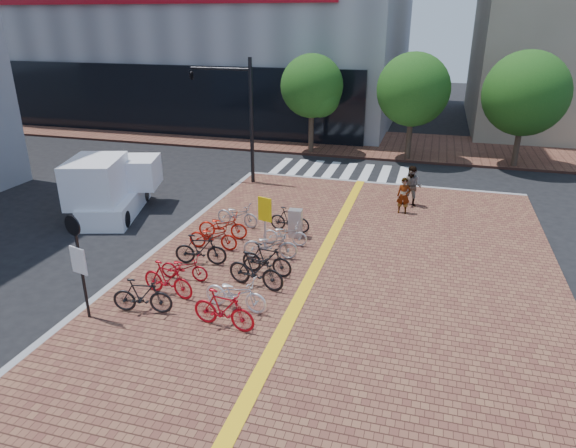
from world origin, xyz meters
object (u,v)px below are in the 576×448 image
(bike_6, at_px, (237,215))
(bike_11, at_px, (270,245))
(bike_5, at_px, (223,226))
(pedestrian_a, at_px, (404,196))
(traffic_light_pole, at_px, (224,97))
(bike_0, at_px, (142,296))
(bike_8, at_px, (236,293))
(bike_4, at_px, (213,237))
(bike_2, at_px, (184,268))
(notice_sign, at_px, (78,255))
(bike_9, at_px, (256,270))
(bike_10, at_px, (267,259))
(bike_3, at_px, (201,250))
(box_truck, at_px, (113,187))
(bike_13, at_px, (290,220))
(bike_1, at_px, (168,279))
(pedestrian_b, at_px, (412,186))
(bike_7, at_px, (223,309))
(utility_box, at_px, (295,223))
(bike_12, at_px, (285,234))
(yellow_sign, at_px, (265,214))

(bike_6, distance_m, bike_11, 3.35)
(bike_5, height_order, pedestrian_a, pedestrian_a)
(traffic_light_pole, bearing_deg, bike_0, -78.36)
(bike_8, xyz_separation_m, traffic_light_pole, (-5.13, 11.89, 3.74))
(bike_4, bearing_deg, pedestrian_a, -50.94)
(bike_2, xyz_separation_m, notice_sign, (-1.61, -2.83, 1.53))
(bike_4, xyz_separation_m, traffic_light_pole, (-2.80, 8.19, 3.77))
(bike_9, height_order, bike_10, bike_9)
(bike_3, relative_size, box_truck, 0.37)
(bike_2, xyz_separation_m, bike_4, (-0.07, 2.45, 0.06))
(bike_9, relative_size, bike_13, 1.17)
(pedestrian_a, xyz_separation_m, box_truck, (-12.13, -3.23, 0.30))
(bike_1, bearing_deg, pedestrian_b, -21.99)
(bike_6, distance_m, bike_8, 6.45)
(bike_1, bearing_deg, bike_0, 178.75)
(bike_2, height_order, bike_9, bike_9)
(bike_2, relative_size, box_truck, 0.33)
(bike_7, relative_size, pedestrian_a, 1.19)
(bike_5, xyz_separation_m, notice_sign, (-1.49, -6.30, 1.45))
(pedestrian_a, height_order, notice_sign, notice_sign)
(bike_5, height_order, utility_box, utility_box)
(bike_9, bearing_deg, box_truck, 70.40)
(notice_sign, relative_size, traffic_light_pole, 0.50)
(bike_10, bearing_deg, bike_12, 9.86)
(utility_box, bearing_deg, bike_2, -120.05)
(bike_9, bearing_deg, bike_2, 104.20)
(bike_2, relative_size, bike_12, 0.96)
(bike_6, bearing_deg, pedestrian_b, -49.34)
(bike_9, height_order, bike_11, bike_9)
(bike_8, bearing_deg, bike_1, 91.45)
(bike_8, height_order, yellow_sign, yellow_sign)
(bike_0, xyz_separation_m, bike_8, (2.50, 0.90, -0.02))
(bike_0, height_order, bike_6, bike_0)
(bike_4, xyz_separation_m, box_truck, (-5.74, 2.48, 0.61))
(box_truck, bearing_deg, bike_7, -41.47)
(bike_1, distance_m, bike_6, 5.86)
(pedestrian_a, distance_m, box_truck, 12.55)
(bike_10, distance_m, pedestrian_b, 9.12)
(bike_10, bearing_deg, pedestrian_b, -19.20)
(bike_2, relative_size, bike_6, 0.88)
(bike_1, xyz_separation_m, bike_9, (2.40, 1.21, 0.04))
(bike_4, distance_m, notice_sign, 5.69)
(bike_3, bearing_deg, bike_5, -5.69)
(bike_6, relative_size, bike_8, 0.94)
(bike_5, relative_size, bike_11, 1.00)
(bike_4, height_order, box_truck, box_truck)
(bike_9, bearing_deg, notice_sign, 137.31)
(bike_2, xyz_separation_m, bike_10, (2.44, 1.07, 0.12))
(bike_4, bearing_deg, bike_6, -3.65)
(bike_1, height_order, bike_3, bike_1)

